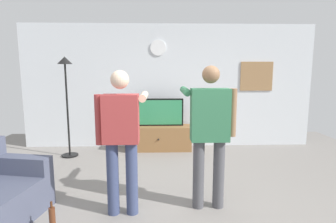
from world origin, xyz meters
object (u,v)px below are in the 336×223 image
framed_picture (256,76)px  floor_lamp (66,86)px  beverage_bottle (52,219)px  television (158,112)px  person_standing_nearer_couch (209,128)px  wall_clock (158,48)px  person_standing_nearer_lamp (121,135)px  tv_stand (159,138)px

framed_picture → floor_lamp: floor_lamp is taller
floor_lamp → beverage_bottle: (0.65, -2.59, -1.27)m
television → person_standing_nearer_couch: person_standing_nearer_couch is taller
framed_picture → beverage_bottle: 4.87m
wall_clock → framed_picture: bearing=0.1°
television → person_standing_nearer_couch: bearing=-76.2°
person_standing_nearer_lamp → beverage_bottle: person_standing_nearer_lamp is taller
tv_stand → television: size_ratio=1.31×
floor_lamp → person_standing_nearer_lamp: (1.36, -2.24, -0.44)m
person_standing_nearer_lamp → television: bearing=81.0°
wall_clock → person_standing_nearer_couch: size_ratio=0.19×
wall_clock → framed_picture: 2.26m
television → framed_picture: framed_picture is taller
person_standing_nearer_lamp → person_standing_nearer_couch: 1.06m
television → tv_stand: bearing=-90.0°
wall_clock → framed_picture: (2.18, 0.00, -0.61)m
television → floor_lamp: size_ratio=0.54×
floor_lamp → person_standing_nearer_couch: size_ratio=1.11×
tv_stand → person_standing_nearer_lamp: 2.76m
tv_stand → framed_picture: (2.18, 0.30, 1.31)m
television → person_standing_nearer_lamp: size_ratio=0.62×
framed_picture → person_standing_nearer_couch: bearing=-119.0°
floor_lamp → person_standing_nearer_couch: 3.23m
framed_picture → beverage_bottle: (-3.32, -3.27, -1.44)m
television → framed_picture: 2.32m
television → floor_lamp: bearing=-166.4°
wall_clock → framed_picture: size_ratio=0.47×
person_standing_nearer_lamp → beverage_bottle: size_ratio=5.25×
floor_lamp → beverage_bottle: size_ratio=6.04×
framed_picture → person_standing_nearer_couch: 3.25m
person_standing_nearer_couch → floor_lamp: bearing=138.6°
television → person_standing_nearer_lamp: (-0.42, -2.68, 0.15)m
framed_picture → floor_lamp: (-3.96, -0.68, -0.17)m
television → person_standing_nearer_lamp: 2.71m
tv_stand → person_standing_nearer_lamp: (-0.42, -2.63, 0.71)m
person_standing_nearer_lamp → beverage_bottle: 1.15m
person_standing_nearer_lamp → floor_lamp: bearing=121.2°
tv_stand → person_standing_nearer_couch: (0.63, -2.51, 0.75)m
floor_lamp → person_standing_nearer_couch: (2.41, -2.12, -0.39)m
floor_lamp → person_standing_nearer_couch: floor_lamp is taller
framed_picture → person_standing_nearer_lamp: (-2.60, -2.93, -0.61)m
tv_stand → television: 0.56m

